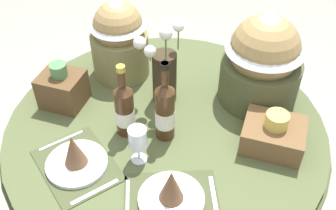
{
  "coord_description": "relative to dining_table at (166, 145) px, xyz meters",
  "views": [
    {
      "loc": [
        0.41,
        -1.19,
        1.99
      ],
      "look_at": [
        0.0,
        0.03,
        0.84
      ],
      "focal_mm": 43.42,
      "sensor_mm": 36.0,
      "label": 1
    }
  ],
  "objects": [
    {
      "name": "dining_table",
      "position": [
        0.0,
        0.0,
        0.0
      ],
      "size": [
        1.4,
        1.4,
        0.76
      ],
      "color": "#4C5633",
      "rests_on": "ground"
    },
    {
      "name": "gift_tub_back_right",
      "position": [
        0.34,
        0.3,
        0.38
      ],
      "size": [
        0.35,
        0.35,
        0.46
      ],
      "color": "#474C2D",
      "rests_on": "dining_table"
    },
    {
      "name": "place_setting_right",
      "position": [
        0.15,
        -0.37,
        0.19
      ],
      "size": [
        0.41,
        0.37,
        0.16
      ],
      "color": "#41492B",
      "rests_on": "dining_table"
    },
    {
      "name": "woven_basket_side_left",
      "position": [
        -0.48,
        -0.01,
        0.22
      ],
      "size": [
        0.18,
        0.16,
        0.21
      ],
      "color": "brown",
      "rests_on": "dining_table"
    },
    {
      "name": "wine_glass_left",
      "position": [
        -0.04,
        -0.22,
        0.26
      ],
      "size": [
        0.07,
        0.07,
        0.17
      ],
      "color": "silver",
      "rests_on": "dining_table"
    },
    {
      "name": "wine_bottle_left",
      "position": [
        -0.14,
        -0.09,
        0.26
      ],
      "size": [
        0.08,
        0.08,
        0.34
      ],
      "color": "#422814",
      "rests_on": "dining_table"
    },
    {
      "name": "place_setting_left",
      "position": [
        -0.25,
        -0.33,
        0.19
      ],
      "size": [
        0.43,
        0.41,
        0.16
      ],
      "color": "#41492B",
      "rests_on": "dining_table"
    },
    {
      "name": "flower_vase",
      "position": [
        -0.06,
        0.15,
        0.31
      ],
      "size": [
        0.2,
        0.18,
        0.43
      ],
      "color": "#332819",
      "rests_on": "dining_table"
    },
    {
      "name": "woven_basket_side_right",
      "position": [
        0.45,
        0.02,
        0.2
      ],
      "size": [
        0.24,
        0.2,
        0.17
      ],
      "color": "brown",
      "rests_on": "dining_table"
    },
    {
      "name": "gift_tub_back_left",
      "position": [
        -0.32,
        0.28,
        0.36
      ],
      "size": [
        0.27,
        0.27,
        0.41
      ],
      "color": "olive",
      "rests_on": "dining_table"
    },
    {
      "name": "wine_bottle_centre",
      "position": [
        0.02,
        -0.06,
        0.28
      ],
      "size": [
        0.08,
        0.08,
        0.37
      ],
      "color": "#422814",
      "rests_on": "dining_table"
    }
  ]
}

